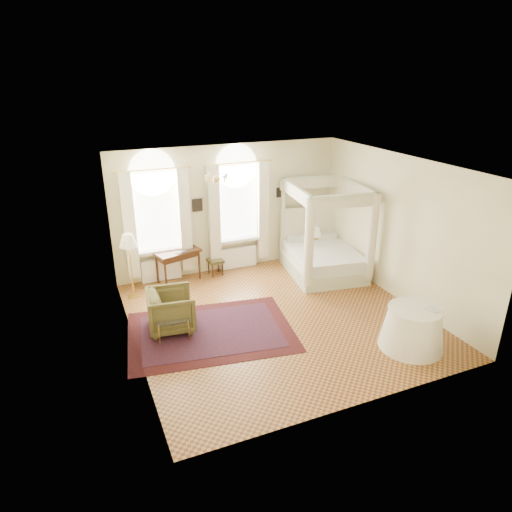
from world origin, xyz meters
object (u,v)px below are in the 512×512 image
(writing_desk, at_px, (178,255))
(stool, at_px, (215,262))
(coffee_table, at_px, (172,320))
(nightstand, at_px, (314,253))
(canopy_bed, at_px, (323,254))
(floor_lamp, at_px, (128,244))
(side_table, at_px, (413,328))
(armchair, at_px, (171,310))

(writing_desk, xyz_separation_m, stool, (0.98, -0.00, -0.34))
(coffee_table, bearing_deg, nightstand, 27.30)
(stool, bearing_deg, canopy_bed, -20.84)
(stool, bearing_deg, floor_lamp, -168.49)
(canopy_bed, distance_m, side_table, 3.70)
(coffee_table, height_order, side_table, side_table)
(canopy_bed, height_order, nightstand, canopy_bed)
(nightstand, bearing_deg, canopy_bed, -101.06)
(floor_lamp, xyz_separation_m, side_table, (4.59, -4.25, -0.92))
(floor_lamp, bearing_deg, writing_desk, 20.24)
(canopy_bed, relative_size, stool, 5.66)
(canopy_bed, xyz_separation_m, nightstand, (0.14, 0.74, -0.27))
(armchair, relative_size, floor_lamp, 0.60)
(stool, height_order, side_table, side_table)
(stool, relative_size, armchair, 0.46)
(coffee_table, xyz_separation_m, side_table, (4.16, -2.10, 0.00))
(writing_desk, xyz_separation_m, side_table, (3.39, -4.70, -0.29))
(writing_desk, relative_size, coffee_table, 1.73)
(stool, xyz_separation_m, side_table, (2.41, -4.70, 0.05))
(nightstand, bearing_deg, side_table, -94.72)
(canopy_bed, xyz_separation_m, floor_lamp, (-4.81, 0.56, 0.79))
(writing_desk, bearing_deg, nightstand, -3.98)
(nightstand, distance_m, coffee_table, 5.10)
(writing_desk, relative_size, armchair, 1.29)
(nightstand, bearing_deg, armchair, -156.12)
(side_table, bearing_deg, floor_lamp, 137.20)
(canopy_bed, relative_size, nightstand, 4.51)
(armchair, bearing_deg, coffee_table, 176.04)
(floor_lamp, height_order, side_table, floor_lamp)
(nightstand, relative_size, side_table, 0.44)
(writing_desk, bearing_deg, coffee_table, -106.62)
(nightstand, relative_size, floor_lamp, 0.34)
(coffee_table, bearing_deg, armchair, 78.86)
(coffee_table, distance_m, floor_lamp, 2.38)
(armchair, relative_size, coffee_table, 1.35)
(stool, bearing_deg, writing_desk, 180.00)
(side_table, bearing_deg, canopy_bed, 86.57)
(nightstand, height_order, coffee_table, nightstand)
(canopy_bed, bearing_deg, floor_lamp, 173.41)
(coffee_table, bearing_deg, writing_desk, 73.38)
(canopy_bed, height_order, floor_lamp, canopy_bed)
(stool, xyz_separation_m, coffee_table, (-1.75, -2.60, 0.05))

